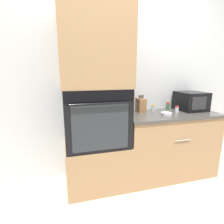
# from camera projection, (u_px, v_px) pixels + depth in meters

# --- Properties ---
(ground_plane) EXTENTS (12.00, 12.00, 0.00)m
(ground_plane) POSITION_uv_depth(u_px,v_px,m) (133.00, 193.00, 2.11)
(ground_plane) COLOR beige
(wall_back) EXTENTS (8.00, 0.05, 2.50)m
(wall_back) POSITION_uv_depth(u_px,v_px,m) (118.00, 85.00, 2.43)
(wall_back) COLOR silver
(wall_back) RESTS_ON ground_plane
(oven_cabinet_base) EXTENTS (0.76, 0.60, 0.56)m
(oven_cabinet_base) POSITION_uv_depth(u_px,v_px,m) (97.00, 164.00, 2.24)
(oven_cabinet_base) COLOR #A87F56
(oven_cabinet_base) RESTS_ON ground_plane
(wall_oven) EXTENTS (0.74, 0.64, 0.68)m
(wall_oven) POSITION_uv_depth(u_px,v_px,m) (96.00, 116.00, 2.10)
(wall_oven) COLOR black
(wall_oven) RESTS_ON oven_cabinet_base
(oven_cabinet_upper) EXTENTS (0.76, 0.60, 0.85)m
(oven_cabinet_upper) POSITION_uv_depth(u_px,v_px,m) (94.00, 49.00, 1.93)
(oven_cabinet_upper) COLOR #A87F56
(oven_cabinet_upper) RESTS_ON wall_oven
(counter_unit) EXTENTS (1.29, 0.63, 0.89)m
(counter_unit) POSITION_uv_depth(u_px,v_px,m) (168.00, 143.00, 2.46)
(counter_unit) COLOR #A87F56
(counter_unit) RESTS_ON ground_plane
(microwave) EXTENTS (0.36, 0.38, 0.26)m
(microwave) POSITION_uv_depth(u_px,v_px,m) (191.00, 101.00, 2.51)
(microwave) COLOR black
(microwave) RESTS_ON counter_unit
(knife_block) EXTENTS (0.10, 0.15, 0.23)m
(knife_block) POSITION_uv_depth(u_px,v_px,m) (141.00, 105.00, 2.39)
(knife_block) COLOR olive
(knife_block) RESTS_ON counter_unit
(bowl) EXTENTS (0.13, 0.13, 0.04)m
(bowl) POSITION_uv_depth(u_px,v_px,m) (167.00, 114.00, 2.22)
(bowl) COLOR silver
(bowl) RESTS_ON counter_unit
(condiment_jar_near) EXTENTS (0.05, 0.05, 0.11)m
(condiment_jar_near) POSITION_uv_depth(u_px,v_px,m) (125.00, 108.00, 2.42)
(condiment_jar_near) COLOR brown
(condiment_jar_near) RESTS_ON counter_unit
(condiment_jar_mid) EXTENTS (0.05, 0.05, 0.11)m
(condiment_jar_mid) POSITION_uv_depth(u_px,v_px,m) (168.00, 106.00, 2.56)
(condiment_jar_mid) COLOR #427047
(condiment_jar_mid) RESTS_ON counter_unit
(condiment_jar_far) EXTENTS (0.05, 0.05, 0.09)m
(condiment_jar_far) POSITION_uv_depth(u_px,v_px,m) (177.00, 109.00, 2.38)
(condiment_jar_far) COLOR silver
(condiment_jar_far) RESTS_ON counter_unit
(condiment_jar_back) EXTENTS (0.05, 0.05, 0.10)m
(condiment_jar_back) POSITION_uv_depth(u_px,v_px,m) (153.00, 107.00, 2.48)
(condiment_jar_back) COLOR silver
(condiment_jar_back) RESTS_ON counter_unit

